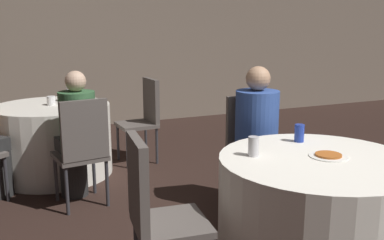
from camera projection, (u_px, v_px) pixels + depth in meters
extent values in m
cube|color=gray|center=(126.00, 33.00, 6.56)|extent=(16.00, 0.06, 2.80)
cylinder|color=white|center=(315.00, 214.00, 2.65)|extent=(1.21, 1.21, 0.73)
cylinder|color=white|center=(54.00, 140.00, 4.39)|extent=(1.16, 1.16, 0.73)
cube|color=#59514C|center=(171.00, 224.00, 2.37)|extent=(0.44, 0.44, 0.04)
cube|color=#59514C|center=(138.00, 183.00, 2.26)|extent=(0.09, 0.38, 0.49)
cube|color=#59514C|center=(255.00, 160.00, 3.51)|extent=(0.45, 0.45, 0.04)
cube|color=#59514C|center=(248.00, 124.00, 3.62)|extent=(0.38, 0.10, 0.49)
cylinder|color=#333338|center=(283.00, 191.00, 3.44)|extent=(0.03, 0.03, 0.41)
cylinder|color=#333338|center=(243.00, 196.00, 3.35)|extent=(0.03, 0.03, 0.41)
cylinder|color=#333338|center=(265.00, 177.00, 3.76)|extent=(0.03, 0.03, 0.41)
cylinder|color=#333338|center=(228.00, 181.00, 3.67)|extent=(0.03, 0.03, 0.41)
cube|color=#59514C|center=(137.00, 125.00, 4.77)|extent=(0.42, 0.42, 0.04)
cube|color=#59514C|center=(151.00, 100.00, 4.79)|extent=(0.07, 0.38, 0.49)
cylinder|color=#333338|center=(128.00, 150.00, 4.60)|extent=(0.03, 0.03, 0.41)
cylinder|color=#333338|center=(118.00, 142.00, 4.89)|extent=(0.03, 0.03, 0.41)
cylinder|color=#333338|center=(157.00, 146.00, 4.75)|extent=(0.03, 0.03, 0.41)
cylinder|color=#333338|center=(146.00, 139.00, 5.04)|extent=(0.03, 0.03, 0.41)
cube|color=#59514C|center=(80.00, 156.00, 3.62)|extent=(0.45, 0.45, 0.04)
cube|color=#59514C|center=(85.00, 130.00, 3.42)|extent=(0.38, 0.10, 0.49)
cylinder|color=#333338|center=(56.00, 179.00, 3.73)|extent=(0.03, 0.03, 0.41)
cylinder|color=#333338|center=(94.00, 172.00, 3.90)|extent=(0.03, 0.03, 0.41)
cylinder|color=#333338|center=(67.00, 191.00, 3.44)|extent=(0.03, 0.03, 0.41)
cylinder|color=#333338|center=(107.00, 183.00, 3.62)|extent=(0.03, 0.03, 0.41)
cylinder|color=#333338|center=(6.00, 179.00, 3.72)|extent=(0.03, 0.03, 0.41)
cylinder|color=#282828|center=(266.00, 193.00, 3.35)|extent=(0.24, 0.24, 0.45)
cube|color=#282828|center=(261.00, 156.00, 3.39)|extent=(0.37, 0.36, 0.12)
cylinder|color=#33519E|center=(257.00, 125.00, 3.45)|extent=(0.35, 0.35, 0.56)
sphere|color=tan|center=(258.00, 79.00, 3.37)|extent=(0.19, 0.19, 0.19)
cylinder|color=#282828|center=(74.00, 171.00, 3.85)|extent=(0.24, 0.24, 0.45)
cube|color=#282828|center=(76.00, 145.00, 3.70)|extent=(0.33, 0.36, 0.12)
cylinder|color=#38663D|center=(78.00, 123.00, 3.56)|extent=(0.30, 0.30, 0.53)
sphere|color=#DBB293|center=(75.00, 81.00, 3.49)|extent=(0.17, 0.17, 0.17)
cylinder|color=white|center=(328.00, 156.00, 2.61)|extent=(0.23, 0.23, 0.01)
cylinder|color=#B25B23|center=(328.00, 155.00, 2.60)|extent=(0.16, 0.16, 0.01)
cylinder|color=#1E38A5|center=(299.00, 133.00, 2.93)|extent=(0.07, 0.07, 0.12)
cylinder|color=silver|center=(253.00, 146.00, 2.61)|extent=(0.07, 0.07, 0.12)
cylinder|color=white|center=(71.00, 89.00, 4.48)|extent=(0.09, 0.09, 0.27)
cylinder|color=white|center=(51.00, 101.00, 4.30)|extent=(0.08, 0.08, 0.09)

